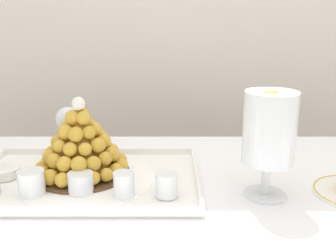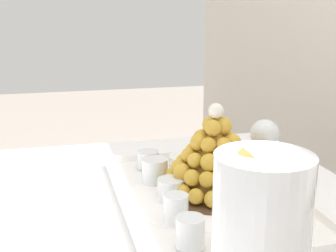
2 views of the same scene
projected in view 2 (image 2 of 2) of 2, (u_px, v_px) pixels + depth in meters
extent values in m
cylinder|color=brown|center=(244.00, 248.00, 1.59)|extent=(0.04, 0.04, 0.73)
cube|color=white|center=(138.00, 176.00, 1.52)|extent=(0.01, 0.88, 0.24)
cube|color=white|center=(205.00, 198.00, 1.03)|extent=(0.57, 0.38, 0.01)
cube|color=white|center=(122.00, 202.00, 0.98)|extent=(0.57, 0.01, 0.02)
cube|color=white|center=(281.00, 185.00, 1.08)|extent=(0.57, 0.01, 0.02)
cube|color=white|center=(172.00, 155.00, 1.30)|extent=(0.01, 0.38, 0.02)
cylinder|color=white|center=(205.00, 196.00, 1.03)|extent=(0.35, 0.35, 0.00)
cylinder|color=#4C331E|center=(214.00, 191.00, 1.05)|extent=(0.25, 0.25, 0.01)
cone|color=#B07F27|center=(215.00, 156.00, 1.03)|extent=(0.17, 0.17, 0.16)
sphere|color=gold|center=(231.00, 199.00, 0.95)|extent=(0.04, 0.04, 0.04)
sphere|color=gold|center=(245.00, 196.00, 0.97)|extent=(0.04, 0.04, 0.04)
sphere|color=gold|center=(255.00, 191.00, 0.99)|extent=(0.04, 0.04, 0.04)
sphere|color=gold|center=(259.00, 185.00, 1.03)|extent=(0.03, 0.03, 0.03)
sphere|color=gold|center=(256.00, 179.00, 1.06)|extent=(0.03, 0.03, 0.03)
sphere|color=gold|center=(248.00, 173.00, 1.09)|extent=(0.04, 0.04, 0.04)
sphere|color=gold|center=(236.00, 169.00, 1.12)|extent=(0.04, 0.04, 0.04)
sphere|color=gold|center=(222.00, 167.00, 1.14)|extent=(0.04, 0.04, 0.04)
sphere|color=gold|center=(208.00, 166.00, 1.14)|extent=(0.03, 0.03, 0.03)
sphere|color=gold|center=(193.00, 168.00, 1.13)|extent=(0.04, 0.04, 0.04)
sphere|color=gold|center=(182.00, 170.00, 1.11)|extent=(0.04, 0.04, 0.04)
sphere|color=gold|center=(173.00, 176.00, 1.08)|extent=(0.04, 0.04, 0.04)
sphere|color=gold|center=(170.00, 181.00, 1.05)|extent=(0.04, 0.04, 0.04)
sphere|color=gold|center=(173.00, 187.00, 1.01)|extent=(0.04, 0.04, 0.04)
sphere|color=gold|center=(182.00, 192.00, 0.98)|extent=(0.03, 0.03, 0.03)
sphere|color=gold|center=(196.00, 196.00, 0.96)|extent=(0.03, 0.03, 0.03)
sphere|color=gold|center=(213.00, 199.00, 0.95)|extent=(0.04, 0.04, 0.04)
sphere|color=gold|center=(239.00, 179.00, 0.97)|extent=(0.04, 0.04, 0.04)
sphere|color=gold|center=(248.00, 175.00, 1.00)|extent=(0.04, 0.04, 0.04)
sphere|color=gold|center=(250.00, 169.00, 1.03)|extent=(0.04, 0.04, 0.04)
sphere|color=gold|center=(245.00, 164.00, 1.07)|extent=(0.04, 0.04, 0.04)
sphere|color=gold|center=(235.00, 160.00, 1.09)|extent=(0.04, 0.04, 0.04)
sphere|color=gold|center=(221.00, 157.00, 1.11)|extent=(0.04, 0.04, 0.04)
sphere|color=gold|center=(206.00, 157.00, 1.11)|extent=(0.04, 0.04, 0.04)
sphere|color=gold|center=(193.00, 159.00, 1.10)|extent=(0.04, 0.04, 0.04)
sphere|color=gold|center=(184.00, 162.00, 1.08)|extent=(0.04, 0.04, 0.04)
sphere|color=gold|center=(180.00, 167.00, 1.04)|extent=(0.04, 0.04, 0.04)
sphere|color=gold|center=(182.00, 172.00, 1.01)|extent=(0.04, 0.04, 0.04)
sphere|color=gold|center=(192.00, 178.00, 0.98)|extent=(0.04, 0.04, 0.04)
sphere|color=gold|center=(207.00, 179.00, 0.96)|extent=(0.04, 0.04, 0.04)
sphere|color=gold|center=(224.00, 181.00, 0.96)|extent=(0.04, 0.04, 0.04)
sphere|color=gold|center=(238.00, 160.00, 1.00)|extent=(0.04, 0.04, 0.04)
sphere|color=gold|center=(241.00, 154.00, 1.03)|extent=(0.03, 0.03, 0.03)
sphere|color=gold|center=(234.00, 150.00, 1.06)|extent=(0.04, 0.04, 0.04)
sphere|color=gold|center=(220.00, 147.00, 1.08)|extent=(0.03, 0.03, 0.03)
sphere|color=gold|center=(205.00, 147.00, 1.08)|extent=(0.04, 0.04, 0.04)
sphere|color=gold|center=(193.00, 150.00, 1.06)|extent=(0.03, 0.03, 0.03)
sphere|color=gold|center=(189.00, 155.00, 1.03)|extent=(0.04, 0.04, 0.04)
sphere|color=gold|center=(195.00, 160.00, 1.00)|extent=(0.03, 0.03, 0.03)
sphere|color=gold|center=(209.00, 162.00, 0.98)|extent=(0.04, 0.04, 0.04)
sphere|color=gold|center=(226.00, 162.00, 0.98)|extent=(0.04, 0.04, 0.04)
sphere|color=gold|center=(232.00, 143.00, 1.01)|extent=(0.04, 0.04, 0.04)
sphere|color=gold|center=(228.00, 139.00, 1.04)|extent=(0.04, 0.04, 0.04)
sphere|color=gold|center=(214.00, 135.00, 1.06)|extent=(0.04, 0.04, 0.04)
sphere|color=gold|center=(202.00, 138.00, 1.05)|extent=(0.04, 0.04, 0.04)
sphere|color=gold|center=(199.00, 142.00, 1.02)|extent=(0.04, 0.04, 0.04)
sphere|color=gold|center=(209.00, 145.00, 0.99)|extent=(0.03, 0.03, 0.03)
sphere|color=gold|center=(224.00, 145.00, 0.99)|extent=(0.03, 0.03, 0.03)
sphere|color=gold|center=(223.00, 126.00, 1.01)|extent=(0.04, 0.04, 0.04)
sphere|color=gold|center=(211.00, 125.00, 1.03)|extent=(0.04, 0.04, 0.04)
sphere|color=gold|center=(213.00, 128.00, 1.00)|extent=(0.04, 0.04, 0.04)
sphere|color=white|center=(216.00, 111.00, 1.00)|extent=(0.03, 0.03, 0.03)
cylinder|color=silver|center=(148.00, 159.00, 1.21)|extent=(0.06, 0.06, 0.05)
cylinder|color=gold|center=(148.00, 164.00, 1.21)|extent=(0.05, 0.05, 0.02)
cylinder|color=#EAC166|center=(148.00, 158.00, 1.21)|extent=(0.05, 0.05, 0.01)
sphere|color=brown|center=(150.00, 155.00, 1.20)|extent=(0.02, 0.02, 0.02)
cylinder|color=silver|center=(155.00, 171.00, 1.11)|extent=(0.06, 0.06, 0.06)
cylinder|color=brown|center=(155.00, 177.00, 1.11)|extent=(0.06, 0.06, 0.02)
cylinder|color=#8C603D|center=(155.00, 169.00, 1.10)|extent=(0.06, 0.06, 0.02)
sphere|color=brown|center=(154.00, 164.00, 1.10)|extent=(0.02, 0.02, 0.02)
cylinder|color=silver|center=(171.00, 190.00, 1.00)|extent=(0.06, 0.06, 0.05)
cylinder|color=#F4EAC6|center=(171.00, 196.00, 1.01)|extent=(0.05, 0.05, 0.02)
cylinder|color=white|center=(171.00, 188.00, 1.00)|extent=(0.05, 0.05, 0.01)
sphere|color=brown|center=(169.00, 183.00, 1.00)|extent=(0.02, 0.02, 0.02)
cylinder|color=silver|center=(176.00, 208.00, 0.90)|extent=(0.05, 0.05, 0.06)
cylinder|color=#F4EAC6|center=(176.00, 216.00, 0.90)|extent=(0.04, 0.04, 0.02)
cylinder|color=white|center=(176.00, 206.00, 0.90)|extent=(0.04, 0.04, 0.02)
sphere|color=brown|center=(172.00, 200.00, 0.90)|extent=(0.01, 0.01, 0.01)
cylinder|color=silver|center=(190.00, 232.00, 0.81)|extent=(0.05, 0.05, 0.06)
cylinder|color=gold|center=(190.00, 240.00, 0.81)|extent=(0.05, 0.05, 0.02)
cylinder|color=#EAC166|center=(190.00, 230.00, 0.81)|extent=(0.05, 0.05, 0.02)
sphere|color=brown|center=(190.00, 223.00, 0.80)|extent=(0.01, 0.01, 0.01)
cylinder|color=white|center=(184.00, 160.00, 1.24)|extent=(0.09, 0.09, 0.02)
cylinder|color=#F2CC59|center=(184.00, 157.00, 1.24)|extent=(0.08, 0.08, 0.00)
cylinder|color=white|center=(261.00, 220.00, 0.56)|extent=(0.12, 0.12, 0.17)
cylinder|color=#F9A54C|center=(276.00, 247.00, 0.59)|extent=(0.05, 0.04, 0.05)
cylinder|color=yellow|center=(241.00, 246.00, 0.59)|extent=(0.06, 0.04, 0.06)
cylinder|color=#D199D8|center=(283.00, 240.00, 0.57)|extent=(0.06, 0.05, 0.06)
cylinder|color=#D199D8|center=(253.00, 232.00, 0.59)|extent=(0.05, 0.05, 0.04)
cylinder|color=yellow|center=(252.00, 248.00, 0.55)|extent=(0.06, 0.05, 0.06)
cylinder|color=#9ED860|center=(283.00, 222.00, 0.57)|extent=(0.06, 0.04, 0.06)
cylinder|color=brown|center=(249.00, 221.00, 0.58)|extent=(0.05, 0.05, 0.05)
cylinder|color=yellow|center=(241.00, 234.00, 0.54)|extent=(0.06, 0.05, 0.05)
cylinder|color=#9ED860|center=(267.00, 233.00, 0.55)|extent=(0.05, 0.04, 0.04)
cylinder|color=#F9A54C|center=(264.00, 207.00, 0.57)|extent=(0.05, 0.05, 0.04)
cylinder|color=#F9A54C|center=(240.00, 214.00, 0.55)|extent=(0.06, 0.05, 0.06)
cylinder|color=#D199D8|center=(267.00, 216.00, 0.55)|extent=(0.05, 0.04, 0.05)
cylinder|color=#E54C47|center=(258.00, 193.00, 0.56)|extent=(0.04, 0.04, 0.03)
cylinder|color=yellow|center=(241.00, 196.00, 0.55)|extent=(0.06, 0.05, 0.06)
cylinder|color=#D199D8|center=(265.00, 204.00, 0.53)|extent=(0.07, 0.04, 0.07)
cylinder|color=pink|center=(271.00, 197.00, 0.55)|extent=(0.04, 0.04, 0.03)
cylinder|color=#72B2E0|center=(246.00, 178.00, 0.56)|extent=(0.06, 0.05, 0.05)
cylinder|color=#9ED860|center=(256.00, 189.00, 0.53)|extent=(0.05, 0.04, 0.04)
cylinder|color=pink|center=(279.00, 182.00, 0.55)|extent=(0.05, 0.05, 0.05)
cylinder|color=#F9A54C|center=(251.00, 166.00, 0.54)|extent=(0.05, 0.04, 0.05)
cylinder|color=#9ED860|center=(279.00, 177.00, 0.51)|extent=(0.05, 0.05, 0.04)
cylinder|color=#72B2E0|center=(270.00, 163.00, 0.56)|extent=(0.05, 0.05, 0.03)
cylinder|color=silver|center=(262.00, 178.00, 1.16)|extent=(0.06, 0.06, 0.00)
cylinder|color=silver|center=(263.00, 162.00, 1.15)|extent=(0.01, 0.01, 0.08)
sphere|color=silver|center=(265.00, 134.00, 1.13)|extent=(0.07, 0.07, 0.07)
cylinder|color=#EAE08C|center=(264.00, 140.00, 1.13)|extent=(0.05, 0.05, 0.03)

